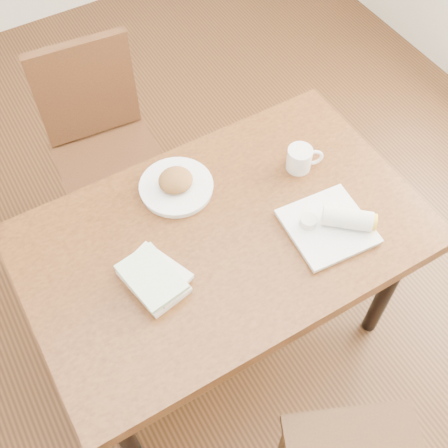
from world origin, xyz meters
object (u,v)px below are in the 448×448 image
chair_far (102,139)px  plate_scone (176,184)px  plate_burrito (334,224)px  table (224,246)px  book_stack (154,278)px  coffee_mug (300,158)px

chair_far → plate_scone: (0.08, -0.54, 0.23)m
plate_scone → plate_burrito: bearing=-48.0°
table → book_stack: size_ratio=5.46×
table → plate_burrito: plate_burrito is taller
table → plate_scone: (-0.05, 0.24, 0.11)m
table → chair_far: 0.80m
book_stack → coffee_mug: bearing=13.4°
chair_far → plate_scone: chair_far is taller
plate_scone → book_stack: bearing=-128.4°
table → coffee_mug: coffee_mug is taller
table → book_stack: bearing=-170.1°
plate_scone → plate_burrito: size_ratio=0.91×
table → chair_far: bearing=99.7°
chair_far → plate_burrito: chair_far is taller
chair_far → book_stack: bearing=-99.9°
chair_far → book_stack: chair_far is taller
table → coffee_mug: (0.37, 0.11, 0.13)m
chair_far → plate_scone: bearing=-81.2°
table → plate_scone: 0.27m
table → plate_scone: size_ratio=5.13×
plate_burrito → plate_scone: bearing=132.0°
chair_far → book_stack: (-0.14, -0.82, 0.23)m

